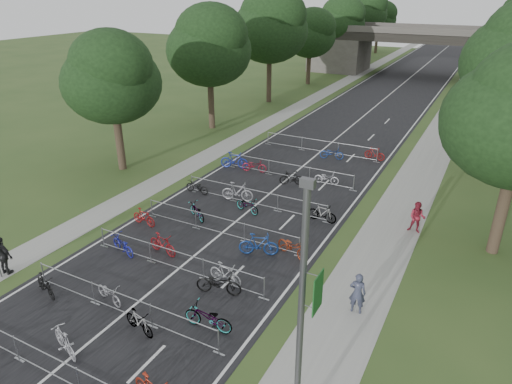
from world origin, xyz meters
The scene contains 47 objects.
ground centered at (0.00, 0.00, 0.00)m, with size 200.00×200.00×0.00m, color #324D21.
road centered at (0.00, 50.00, 0.01)m, with size 11.00×140.00×0.01m, color black.
sidewalk_right centered at (8.00, 50.00, 0.01)m, with size 3.00×140.00×0.01m, color gray.
sidewalk_left centered at (-7.50, 50.00, 0.01)m, with size 2.00×140.00×0.01m, color gray.
lane_markings centered at (0.00, 50.00, 0.00)m, with size 0.12×140.00×0.00m, color silver.
overpass_bridge centered at (0.00, 65.00, 3.53)m, with size 31.00×8.00×7.05m.
lamppost centered at (8.33, 2.00, 4.28)m, with size 0.61×0.65×8.21m.
tree_left_0 centered at (-11.39, 15.93, 6.49)m, with size 6.72×6.72×10.25m.
tree_left_1 centered at (-11.39, 27.93, 7.30)m, with size 7.56×7.56×11.53m.
tree_left_2 centered at (-11.39, 39.93, 8.12)m, with size 8.40×8.40×12.81m.
tree_left_3 centered at (-11.39, 51.93, 6.49)m, with size 6.72×6.72×10.25m.
tree_left_4 centered at (-11.39, 63.93, 7.30)m, with size 7.56×7.56×11.53m.
tree_left_5 centered at (-11.39, 75.93, 8.12)m, with size 8.40×8.40×12.81m.
tree_left_6 centered at (-11.39, 87.93, 6.49)m, with size 6.72×6.72×10.25m.
barrier_row_0 centered at (0.00, 0.00, 0.55)m, with size 9.70×0.08×1.10m.
barrier_row_1 centered at (0.00, 3.60, 0.55)m, with size 9.70×0.08×1.10m.
barrier_row_2 centered at (0.00, 7.20, 0.55)m, with size 9.70×0.08×1.10m.
barrier_row_3 centered at (0.00, 11.00, 0.55)m, with size 9.70×0.08×1.10m.
barrier_row_4 centered at (0.00, 15.00, 0.55)m, with size 9.70×0.08×1.10m.
barrier_row_5 centered at (0.00, 20.00, 0.55)m, with size 9.70×0.08×1.10m.
barrier_row_6 centered at (0.00, 26.00, 0.55)m, with size 9.70×0.08×1.10m.
bike_1 centered at (-0.32, 1.04, 0.53)m, with size 0.50×1.78×1.07m, color #A5A5AD.
bike_4 centered at (-3.80, 3.06, 0.51)m, with size 0.48×1.68×1.01m, color black.
bike_5 centered at (-1.06, 3.99, 0.44)m, with size 0.59×1.69×0.89m, color gray.
bike_6 centered at (1.30, 3.14, 0.49)m, with size 0.46×1.63×0.98m, color #919398.
bike_7 centered at (3.53, 4.53, 0.54)m, with size 0.71×2.05×1.08m, color #919398.
bike_8 centered at (-3.26, 7.17, 0.48)m, with size 0.64×1.83×0.96m, color #1B1F98.
bike_9 centered at (-1.49, 8.08, 0.55)m, with size 0.51×1.82×1.09m, color maroon.
bike_10 centered at (2.70, 6.64, 0.53)m, with size 0.71×2.02×1.06m, color black.
bike_11 centered at (2.57, 7.39, 0.52)m, with size 0.49×1.72×1.04m, color #A1A2A8.
bike_12 centered at (-4.30, 9.97, 0.50)m, with size 0.47×1.65×0.99m, color maroon.
bike_13 centered at (-2.16, 12.01, 0.46)m, with size 0.61×1.74×0.91m, color #919398.
bike_14 centered at (2.77, 10.20, 0.60)m, with size 0.56×1.99×1.19m, color navy.
bike_15 centered at (4.30, 10.89, 0.52)m, with size 0.69×1.96×1.03m, color maroon.
bike_16 centered at (-4.18, 14.91, 0.45)m, with size 0.60×1.71×0.90m, color black.
bike_17 centered at (-1.31, 15.16, 0.61)m, with size 0.57×2.03×1.22m, color gray.
bike_18 centered at (0.01, 14.05, 0.46)m, with size 0.61×1.75×0.92m, color #919398.
bike_19 centered at (4.30, 15.02, 0.52)m, with size 0.49×1.73×1.04m, color #919398.
bike_20 centered at (-4.30, 19.88, 0.62)m, with size 0.58×2.05×1.23m, color navy.
bike_21 centered at (-2.67, 19.95, 0.47)m, with size 0.63×1.80×0.95m, color maroon.
bike_22 centered at (0.64, 19.04, 0.49)m, with size 0.46×1.63×0.98m, color black.
bike_23 centered at (2.66, 20.29, 0.44)m, with size 0.58×1.66×0.87m, color #B9B8C1.
bike_26 centered at (1.34, 25.07, 0.48)m, with size 0.64×1.83×0.96m, color navy.
bike_27 centered at (4.30, 26.46, 0.49)m, with size 0.46×1.65×0.99m, color maroon.
pedestrian_a centered at (8.29, 8.23, 0.92)m, with size 0.67×0.44×1.83m, color #32364B.
pedestrian_b centered at (9.20, 16.23, 0.88)m, with size 0.86×0.67×1.76m, color maroon.
pedestrian_c centered at (-6.80, 3.31, 0.96)m, with size 1.12×0.47×1.92m, color #232426.
Camera 1 is at (11.72, -6.96, 12.18)m, focal length 32.00 mm.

